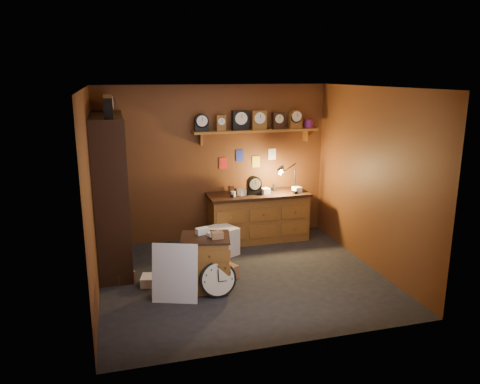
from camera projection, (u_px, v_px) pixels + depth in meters
The scene contains 11 objects.
floor at pixel (242, 277), 6.79m from camera, with size 4.00×4.00×0.00m, color black.
room_shell at pixel (244, 159), 6.48m from camera, with size 4.02×3.62×2.71m.
shelving_unit at pixel (109, 186), 6.94m from camera, with size 0.47×1.60×2.58m.
workbench at pixel (258, 214), 8.23m from camera, with size 1.77×0.66×1.36m.
low_cabinet at pixel (206, 260), 6.37m from camera, with size 0.75×0.67×0.84m.
big_round_clock at pixel (218, 279), 6.17m from camera, with size 0.49×0.16×0.49m.
white_panel at pixel (176, 301), 6.10m from camera, with size 0.59×0.03×0.79m, color silver.
mini_fridge at pixel (221, 241), 7.60m from camera, with size 0.58×0.60×0.46m.
floor_box_a at pixel (125, 276), 6.65m from camera, with size 0.25×0.21×0.15m, color #8E613E.
floor_box_b at pixel (149, 280), 6.54m from camera, with size 0.22×0.26×0.13m, color white.
floor_box_c at pixel (227, 272), 6.73m from camera, with size 0.26×0.22×0.20m, color #8E613E.
Camera 1 is at (-1.70, -6.04, 2.88)m, focal length 35.00 mm.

